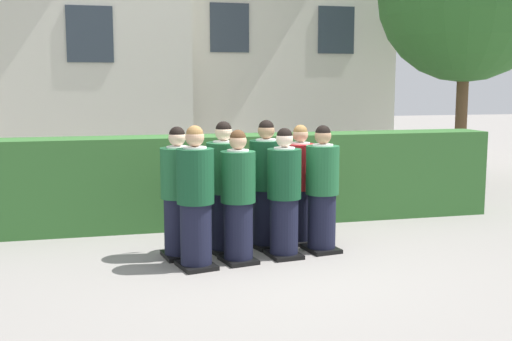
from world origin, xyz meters
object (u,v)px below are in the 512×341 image
at_px(student_front_row_0, 196,201).
at_px(student_rear_row_0, 178,196).
at_px(student_front_row_1, 238,200).
at_px(student_in_red_blazer, 300,187).
at_px(student_rear_row_1, 224,190).
at_px(student_front_row_3, 322,192).
at_px(student_front_row_2, 284,196).
at_px(student_rear_row_2, 266,187).

relative_size(student_front_row_0, student_rear_row_0, 1.03).
relative_size(student_front_row_0, student_front_row_1, 1.04).
bearing_deg(student_front_row_1, student_in_red_blazer, 35.21).
relative_size(student_rear_row_0, student_rear_row_1, 0.97).
bearing_deg(student_front_row_3, student_front_row_2, -165.72).
bearing_deg(student_front_row_3, student_rear_row_1, 167.46).
xyz_separation_m(student_front_row_0, student_rear_row_0, (-0.14, 0.49, -0.02)).
xyz_separation_m(student_front_row_2, student_in_red_blazer, (0.40, 0.61, -0.00)).
bearing_deg(student_rear_row_0, student_front_row_0, -74.22).
xyz_separation_m(student_front_row_0, student_rear_row_1, (0.45, 0.60, 0.00)).
bearing_deg(student_rear_row_2, student_front_row_0, -145.32).
xyz_separation_m(student_rear_row_0, student_rear_row_1, (0.59, 0.11, 0.02)).
xyz_separation_m(student_front_row_2, student_front_row_3, (0.54, 0.14, 0.01)).
bearing_deg(student_rear_row_1, student_front_row_2, -31.35).
height_order(student_front_row_2, student_in_red_blazer, student_front_row_2).
distance_m(student_front_row_3, student_rear_row_0, 1.79).
distance_m(student_front_row_0, student_front_row_3, 1.68).
xyz_separation_m(student_front_row_1, student_in_red_blazer, (0.99, 0.70, -0.00)).
height_order(student_front_row_0, student_front_row_1, student_front_row_0).
distance_m(student_front_row_2, student_rear_row_2, 0.52).
height_order(student_front_row_3, student_rear_row_1, student_rear_row_1).
bearing_deg(student_in_red_blazer, student_rear_row_0, -169.19).
relative_size(student_front_row_2, student_rear_row_0, 0.99).
bearing_deg(student_front_row_3, student_front_row_0, -168.57).
distance_m(student_rear_row_1, student_rear_row_2, 0.58).
height_order(student_rear_row_2, student_in_red_blazer, student_rear_row_2).
relative_size(student_rear_row_1, student_rear_row_2, 1.00).
bearing_deg(student_rear_row_2, student_front_row_3, -30.74).
bearing_deg(student_rear_row_2, student_rear_row_0, -169.45).
bearing_deg(student_rear_row_1, student_front_row_1, -81.69).
xyz_separation_m(student_front_row_0, student_front_row_3, (1.65, 0.33, -0.02)).
distance_m(student_front_row_3, student_in_red_blazer, 0.49).
height_order(student_front_row_2, student_front_row_3, student_front_row_3).
xyz_separation_m(student_rear_row_1, student_rear_row_2, (0.57, 0.11, 0.00)).
relative_size(student_front_row_3, student_rear_row_2, 0.97).
bearing_deg(student_front_row_3, student_in_red_blazer, 106.47).
relative_size(student_front_row_2, student_rear_row_1, 0.96).
relative_size(student_front_row_0, student_front_row_2, 1.04).
bearing_deg(student_rear_row_0, student_rear_row_2, 10.55).
bearing_deg(student_rear_row_1, student_front_row_3, -12.54).
bearing_deg(student_in_red_blazer, student_front_row_2, -123.18).
relative_size(student_front_row_3, student_rear_row_1, 0.97).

